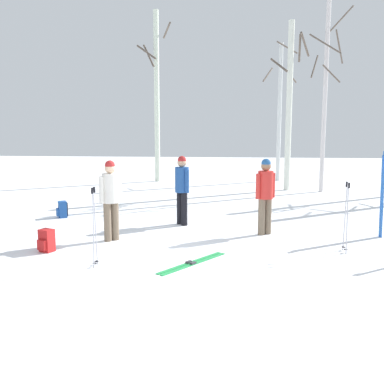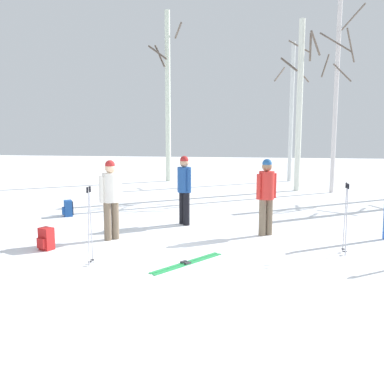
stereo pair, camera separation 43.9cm
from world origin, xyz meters
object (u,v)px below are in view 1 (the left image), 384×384
Objects in this scene: birch_tree_2 at (280,110)px; birch_tree_4 at (326,90)px; birch_tree_1 at (157,95)px; person_0 at (182,186)px; ski_poles_0 at (346,215)px; birch_tree_3 at (289,104)px; ski_poles_1 at (94,224)px; person_2 at (265,191)px; ski_pair_planted_0 at (382,195)px; ski_pair_lying_0 at (193,263)px; backpack_2 at (62,210)px; person_1 at (111,195)px; backpack_0 at (46,241)px.

birch_tree_2 is 3.79m from birch_tree_4.
person_0 is at bearing -75.95° from birch_tree_1.
birch_tree_3 is at bearing 90.60° from ski_poles_0.
birch_tree_2 reaches higher than ski_poles_1.
person_2 is 7.88m from birch_tree_3.
ski_pair_planted_0 is at bearing 50.45° from ski_poles_0.
ski_pair_lying_0 is 1.05× the size of ski_poles_1.
ski_pair_lying_0 is (0.57, -3.11, -0.97)m from person_0.
birch_tree_1 is at bearing 103.11° from ski_pair_lying_0.
birch_tree_4 is at bearing 89.19° from ski_pair_planted_0.
birch_tree_4 is (4.04, 9.36, 3.79)m from ski_pair_lying_0.
backpack_2 is at bearing 158.65° from ski_poles_0.
birch_tree_3 reaches higher than ski_pair_lying_0.
birch_tree_1 is at bearing 124.67° from ski_pair_planted_0.
ski_pair_lying_0 is 10.62m from birch_tree_3.
person_0 and person_1 have the same top height.
ski_pair_planted_0 reaches higher than ski_poles_0.
birch_tree_2 is at bearing 82.91° from person_2.
ski_poles_1 is at bearing -154.73° from ski_pair_planted_0.
person_1 is 3.90× the size of backpack_2.
backpack_2 is 10.40m from birch_tree_4.
birch_tree_1 is (-5.68, 11.06, 3.17)m from ski_poles_0.
person_2 reaches higher than ski_poles_1.
ski_poles_0 is (3.43, -2.08, -0.25)m from person_0.
birch_tree_1 reaches higher than ski_poles_0.
birch_tree_4 reaches higher than ski_poles_0.
backpack_0 is at bearing -114.37° from birch_tree_2.
person_2 reaches higher than backpack_2.
person_2 is 1.24× the size of ski_poles_1.
ski_pair_lying_0 is at bearing -160.21° from ski_poles_0.
backpack_0 and backpack_2 have the same top height.
birch_tree_1 reaches higher than ski_pair_lying_0.
ski_poles_0 is at bearing -31.24° from person_0.
person_1 reaches higher than ski_poles_1.
birch_tree_2 is (1.31, 10.57, 2.26)m from person_2.
birch_tree_3 reaches higher than ski_pair_planted_0.
ski_poles_1 is at bearing -113.88° from birch_tree_3.
birch_tree_3 reaches higher than ski_poles_1.
birch_tree_1 reaches higher than person_2.
birch_tree_3 is at bearing 79.56° from person_2.
person_0 is 0.23× the size of birch_tree_1.
person_1 is 1.59m from backpack_0.
person_0 is at bearing -116.90° from birch_tree_3.
ski_pair_planted_0 is (5.82, 0.90, -0.04)m from person_1.
person_0 is 1.00× the size of person_1.
birch_tree_2 is at bearing 71.61° from ski_poles_1.
backpack_2 is 9.52m from birch_tree_3.
person_1 is 0.24× the size of birch_tree_4.
person_1 is at bearing -48.00° from backpack_2.
birch_tree_1 reaches higher than birch_tree_3.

